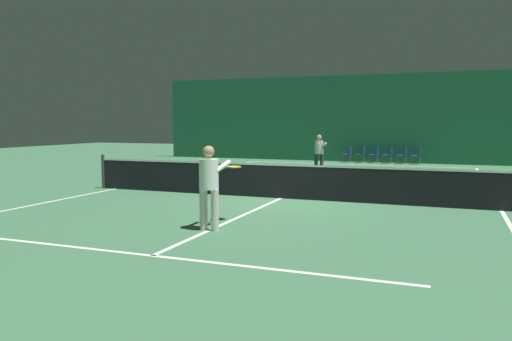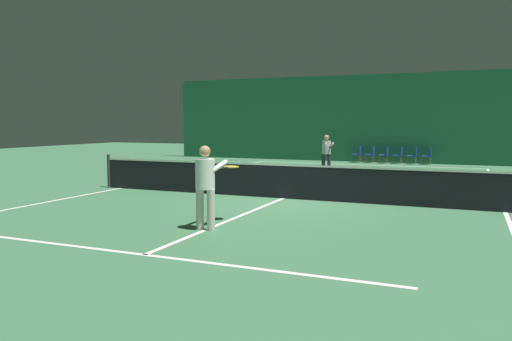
{
  "view_description": "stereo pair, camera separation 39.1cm",
  "coord_description": "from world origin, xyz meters",
  "px_view_note": "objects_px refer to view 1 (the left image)",
  "views": [
    {
      "loc": [
        4.28,
        -12.95,
        2.08
      ],
      "look_at": [
        -0.0,
        -1.89,
        0.94
      ],
      "focal_mm": 35.0,
      "sensor_mm": 36.0,
      "label": 1
    },
    {
      "loc": [
        4.64,
        -12.8,
        2.08
      ],
      "look_at": [
        -0.0,
        -1.89,
        0.94
      ],
      "focal_mm": 35.0,
      "sensor_mm": 36.0,
      "label": 2
    }
  ],
  "objects_px": {
    "player_near": "(210,181)",
    "courtside_chair_4": "(403,154)",
    "player_far": "(319,151)",
    "tennis_net": "(281,180)",
    "courtside_chair_0": "(348,153)",
    "courtside_chair_5": "(418,155)",
    "courtside_chair_1": "(362,153)",
    "courtside_chair_3": "(389,154)",
    "courtside_chair_2": "(375,154)"
  },
  "relations": [
    {
      "from": "courtside_chair_1",
      "to": "courtside_chair_4",
      "type": "distance_m",
      "value": 2.1
    },
    {
      "from": "player_far",
      "to": "courtside_chair_4",
      "type": "height_order",
      "value": "player_far"
    },
    {
      "from": "courtside_chair_2",
      "to": "player_near",
      "type": "bearing_deg",
      "value": -2.44
    },
    {
      "from": "courtside_chair_0",
      "to": "courtside_chair_5",
      "type": "height_order",
      "value": "same"
    },
    {
      "from": "tennis_net",
      "to": "courtside_chair_3",
      "type": "height_order",
      "value": "tennis_net"
    },
    {
      "from": "player_near",
      "to": "player_far",
      "type": "distance_m",
      "value": 11.83
    },
    {
      "from": "courtside_chair_3",
      "to": "courtside_chair_5",
      "type": "distance_m",
      "value": 1.4
    },
    {
      "from": "player_far",
      "to": "courtside_chair_2",
      "type": "bearing_deg",
      "value": 136.24
    },
    {
      "from": "courtside_chair_0",
      "to": "courtside_chair_2",
      "type": "relative_size",
      "value": 1.0
    },
    {
      "from": "player_far",
      "to": "courtside_chair_5",
      "type": "relative_size",
      "value": 1.88
    },
    {
      "from": "courtside_chair_1",
      "to": "courtside_chair_2",
      "type": "relative_size",
      "value": 1.0
    },
    {
      "from": "courtside_chair_0",
      "to": "courtside_chair_3",
      "type": "height_order",
      "value": "same"
    },
    {
      "from": "courtside_chair_1",
      "to": "courtside_chair_3",
      "type": "relative_size",
      "value": 1.0
    },
    {
      "from": "courtside_chair_2",
      "to": "courtside_chair_4",
      "type": "distance_m",
      "value": 1.4
    },
    {
      "from": "courtside_chair_4",
      "to": "courtside_chair_3",
      "type": "bearing_deg",
      "value": -90.0
    },
    {
      "from": "courtside_chair_1",
      "to": "courtside_chair_3",
      "type": "bearing_deg",
      "value": 90.0
    },
    {
      "from": "courtside_chair_3",
      "to": "courtside_chair_0",
      "type": "bearing_deg",
      "value": -90.0
    },
    {
      "from": "courtside_chair_1",
      "to": "courtside_chair_3",
      "type": "distance_m",
      "value": 1.4
    },
    {
      "from": "player_near",
      "to": "courtside_chair_4",
      "type": "height_order",
      "value": "player_near"
    },
    {
      "from": "courtside_chair_1",
      "to": "courtside_chair_3",
      "type": "xyz_separation_m",
      "value": [
        1.4,
        0.0,
        0.0
      ]
    },
    {
      "from": "player_near",
      "to": "player_far",
      "type": "xyz_separation_m",
      "value": [
        -0.77,
        11.8,
        -0.04
      ]
    },
    {
      "from": "tennis_net",
      "to": "courtside_chair_2",
      "type": "relative_size",
      "value": 14.29
    },
    {
      "from": "courtside_chair_1",
      "to": "courtside_chair_5",
      "type": "height_order",
      "value": "same"
    },
    {
      "from": "player_far",
      "to": "courtside_chair_1",
      "type": "xyz_separation_m",
      "value": [
        0.82,
        5.8,
        -0.43
      ]
    },
    {
      "from": "player_near",
      "to": "player_far",
      "type": "height_order",
      "value": "player_near"
    },
    {
      "from": "courtside_chair_0",
      "to": "tennis_net",
      "type": "bearing_deg",
      "value": 2.83
    },
    {
      "from": "player_far",
      "to": "courtside_chair_3",
      "type": "xyz_separation_m",
      "value": [
        2.22,
        5.8,
        -0.43
      ]
    },
    {
      "from": "player_near",
      "to": "courtside_chair_3",
      "type": "relative_size",
      "value": 1.95
    },
    {
      "from": "player_near",
      "to": "courtside_chair_5",
      "type": "height_order",
      "value": "player_near"
    },
    {
      "from": "player_near",
      "to": "courtside_chair_4",
      "type": "xyz_separation_m",
      "value": [
        2.15,
        17.61,
        -0.47
      ]
    },
    {
      "from": "courtside_chair_1",
      "to": "courtside_chair_5",
      "type": "bearing_deg",
      "value": 90.0
    },
    {
      "from": "courtside_chair_2",
      "to": "courtside_chair_4",
      "type": "height_order",
      "value": "same"
    },
    {
      "from": "courtside_chair_5",
      "to": "courtside_chair_3",
      "type": "bearing_deg",
      "value": -90.0
    },
    {
      "from": "player_far",
      "to": "courtside_chair_4",
      "type": "bearing_deg",
      "value": 124.2
    },
    {
      "from": "courtside_chair_2",
      "to": "courtside_chair_3",
      "type": "distance_m",
      "value": 0.7
    },
    {
      "from": "tennis_net",
      "to": "player_far",
      "type": "height_order",
      "value": "player_far"
    },
    {
      "from": "player_far",
      "to": "courtside_chair_3",
      "type": "distance_m",
      "value": 6.23
    },
    {
      "from": "courtside_chair_0",
      "to": "courtside_chair_4",
      "type": "distance_m",
      "value": 2.8
    },
    {
      "from": "courtside_chair_0",
      "to": "courtside_chair_4",
      "type": "xyz_separation_m",
      "value": [
        2.8,
        0.0,
        0.0
      ]
    },
    {
      "from": "courtside_chair_2",
      "to": "courtside_chair_5",
      "type": "height_order",
      "value": "same"
    },
    {
      "from": "tennis_net",
      "to": "player_far",
      "type": "bearing_deg",
      "value": 95.95
    },
    {
      "from": "courtside_chair_0",
      "to": "courtside_chair_1",
      "type": "distance_m",
      "value": 0.7
    },
    {
      "from": "courtside_chair_5",
      "to": "courtside_chair_4",
      "type": "bearing_deg",
      "value": -90.0
    },
    {
      "from": "player_far",
      "to": "courtside_chair_2",
      "type": "relative_size",
      "value": 1.88
    },
    {
      "from": "player_near",
      "to": "courtside_chair_5",
      "type": "xyz_separation_m",
      "value": [
        2.85,
        17.61,
        -0.47
      ]
    },
    {
      "from": "player_far",
      "to": "courtside_chair_2",
      "type": "xyz_separation_m",
      "value": [
        1.52,
        5.8,
        -0.43
      ]
    },
    {
      "from": "courtside_chair_1",
      "to": "courtside_chair_5",
      "type": "xyz_separation_m",
      "value": [
        2.8,
        0.0,
        0.0
      ]
    },
    {
      "from": "courtside_chair_0",
      "to": "courtside_chair_4",
      "type": "height_order",
      "value": "same"
    },
    {
      "from": "tennis_net",
      "to": "player_near",
      "type": "relative_size",
      "value": 7.31
    },
    {
      "from": "player_far",
      "to": "courtside_chair_1",
      "type": "height_order",
      "value": "player_far"
    }
  ]
}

